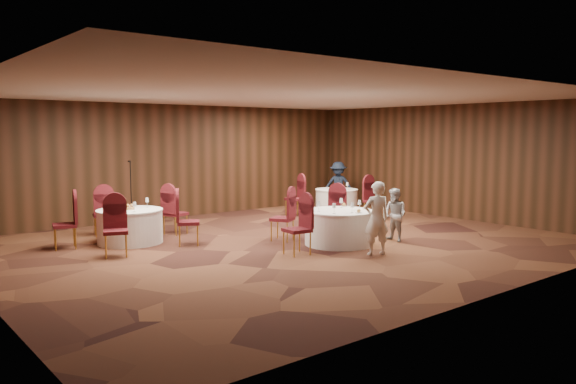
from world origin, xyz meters
TOP-DOWN VIEW (x-y plane):
  - ground at (0.00, 0.00)m, footprint 12.00×12.00m
  - room_shell at (0.00, 0.00)m, footprint 12.00×12.00m
  - table_main at (0.81, -0.79)m, footprint 1.50×1.50m
  - table_left at (-2.62, 2.21)m, footprint 1.42×1.42m
  - table_right at (4.00, 2.58)m, footprint 1.26×1.26m
  - chairs_main at (0.49, -0.15)m, footprint 3.01×1.96m
  - chairs_left at (-2.62, 2.17)m, footprint 3.23×3.00m
  - chairs_right at (3.48, 2.16)m, footprint 2.01×2.36m
  - tabletop_main at (0.97, -0.89)m, footprint 1.15×1.08m
  - tabletop_left at (-2.61, 2.21)m, footprint 0.85×0.81m
  - tabletop_right at (4.17, 2.31)m, footprint 0.08×0.08m
  - mic_stand at (-1.86, 3.86)m, footprint 0.24×0.24m
  - woman_a at (0.65, -2.01)m, footprint 0.62×0.51m
  - woman_b at (2.02, -1.32)m, footprint 0.48×0.60m
  - man_c at (4.88, 3.42)m, footprint 1.02×1.10m

SIDE VIEW (x-z plane):
  - ground at x=0.00m, z-range 0.00..0.00m
  - table_main at x=0.81m, z-range 0.01..0.75m
  - table_right at x=4.00m, z-range 0.01..0.75m
  - table_left at x=-2.62m, z-range 0.01..0.75m
  - chairs_main at x=0.49m, z-range 0.00..1.00m
  - chairs_left at x=-2.62m, z-range 0.00..1.00m
  - chairs_right at x=3.48m, z-range 0.00..1.00m
  - mic_stand at x=-1.86m, z-range -0.35..1.38m
  - woman_b at x=2.02m, z-range 0.00..1.18m
  - woman_a at x=0.65m, z-range 0.00..1.46m
  - man_c at x=4.88m, z-range 0.00..1.49m
  - tabletop_left at x=-2.61m, z-range 0.71..0.93m
  - tabletop_main at x=0.97m, z-range 0.74..0.95m
  - tabletop_right at x=4.17m, z-range 0.79..1.01m
  - room_shell at x=0.00m, z-range -4.04..7.96m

